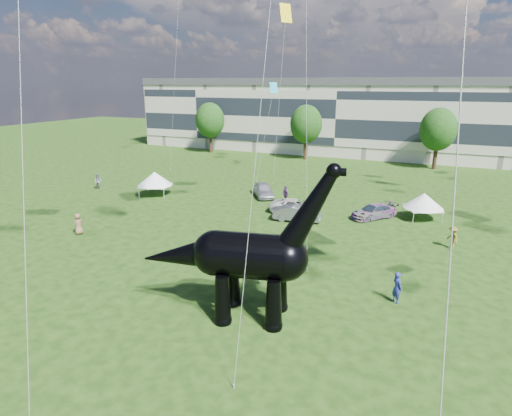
% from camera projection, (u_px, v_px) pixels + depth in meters
% --- Properties ---
extents(ground, '(220.00, 220.00, 0.00)m').
position_uv_depth(ground, '(205.00, 355.00, 20.21)').
color(ground, '#16330C').
rests_on(ground, ground).
extents(terrace_row, '(78.00, 11.00, 12.00)m').
position_uv_depth(terrace_row, '(343.00, 119.00, 75.95)').
color(terrace_row, beige).
rests_on(terrace_row, ground).
extents(tree_far_left, '(5.20, 5.20, 9.44)m').
position_uv_depth(tree_far_left, '(210.00, 117.00, 76.57)').
color(tree_far_left, '#382314').
rests_on(tree_far_left, ground).
extents(tree_mid_left, '(5.20, 5.20, 9.44)m').
position_uv_depth(tree_mid_left, '(306.00, 121.00, 69.54)').
color(tree_mid_left, '#382314').
rests_on(tree_mid_left, ground).
extents(tree_mid_right, '(5.20, 5.20, 9.44)m').
position_uv_depth(tree_mid_right, '(439.00, 126.00, 61.74)').
color(tree_mid_right, '#382314').
rests_on(tree_mid_right, ground).
extents(dinosaur_sculpture, '(11.08, 4.11, 9.04)m').
position_uv_depth(dinosaur_sculpture, '(243.00, 258.00, 22.78)').
color(dinosaur_sculpture, black).
rests_on(dinosaur_sculpture, ground).
extents(car_silver, '(4.16, 4.93, 1.59)m').
position_uv_depth(car_silver, '(263.00, 190.00, 47.98)').
color(car_silver, silver).
rests_on(car_silver, ground).
extents(car_grey, '(4.61, 2.27, 1.45)m').
position_uv_depth(car_grey, '(297.00, 213.00, 39.55)').
color(car_grey, slate).
rests_on(car_grey, ground).
extents(car_white, '(5.15, 2.73, 1.38)m').
position_uv_depth(car_white, '(295.00, 206.00, 41.87)').
color(car_white, silver).
rests_on(car_white, ground).
extents(car_dark, '(4.46, 4.74, 1.35)m').
position_uv_depth(car_dark, '(374.00, 211.00, 40.35)').
color(car_dark, '#595960').
rests_on(car_dark, ground).
extents(gazebo_near, '(4.81, 4.81, 2.53)m').
position_uv_depth(gazebo_near, '(424.00, 201.00, 39.79)').
color(gazebo_near, white).
rests_on(gazebo_near, ground).
extents(gazebo_left, '(4.89, 4.89, 2.71)m').
position_uv_depth(gazebo_left, '(155.00, 179.00, 48.23)').
color(gazebo_left, white).
rests_on(gazebo_left, ground).
extents(visitors, '(48.12, 35.47, 1.90)m').
position_uv_depth(visitors, '(276.00, 242.00, 31.99)').
color(visitors, '#906448').
rests_on(visitors, ground).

